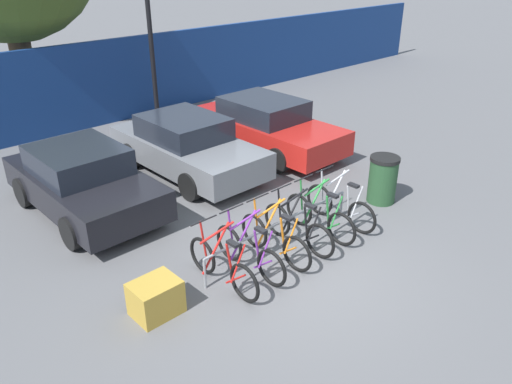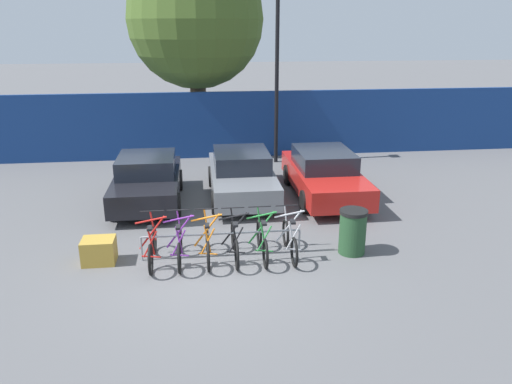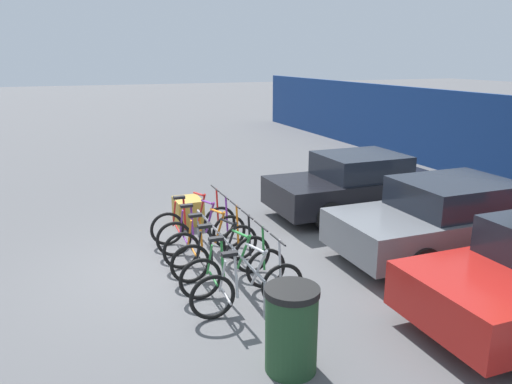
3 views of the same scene
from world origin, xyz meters
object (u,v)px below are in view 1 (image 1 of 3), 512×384
at_px(bicycle_black, 298,228).
at_px(car_grey, 187,146).
at_px(bike_rack, 282,225).
at_px(trash_bin, 383,179).
at_px(car_black, 83,181).
at_px(bicycle_green, 320,217).
at_px(lamp_post, 148,9).
at_px(bicycle_purple, 249,252).
at_px(bicycle_silver, 340,206).
at_px(car_red, 265,125).
at_px(cargo_crate, 156,298).
at_px(bicycle_red, 223,266).
at_px(bicycle_orange, 275,240).

relative_size(bicycle_black, car_grey, 0.40).
xyz_separation_m(bike_rack, trash_bin, (2.94, -0.16, 0.03)).
bearing_deg(car_black, trash_bin, -39.07).
bearing_deg(bike_rack, bicycle_black, -28.09).
xyz_separation_m(car_black, car_grey, (2.74, 0.19, 0.00)).
relative_size(bicycle_green, car_grey, 0.40).
bearing_deg(trash_bin, bicycle_black, 179.70).
height_order(car_black, lamp_post, lamp_post).
height_order(bike_rack, trash_bin, trash_bin).
bearing_deg(trash_bin, car_grey, 117.11).
relative_size(bicycle_purple, lamp_post, 0.28).
height_order(bicycle_silver, car_black, car_black).
bearing_deg(car_red, lamp_post, 101.32).
bearing_deg(trash_bin, cargo_crate, 178.17).
bearing_deg(car_grey, bicycle_black, -97.47).
height_order(car_red, cargo_crate, car_red).
distance_m(bicycle_black, car_black, 4.52).
bearing_deg(car_red, car_grey, 175.49).
distance_m(car_grey, car_red, 2.46).
height_order(bicycle_green, lamp_post, lamp_post).
height_order(bicycle_purple, car_red, car_red).
bearing_deg(bicycle_black, car_grey, 82.61).
height_order(bicycle_green, car_grey, car_grey).
distance_m(bicycle_red, cargo_crate, 1.18).
xyz_separation_m(bicycle_red, bicycle_orange, (1.19, 0.00, 0.00)).
height_order(bicycle_purple, car_grey, car_grey).
xyz_separation_m(bicycle_purple, bicycle_orange, (0.60, 0.00, 0.00)).
xyz_separation_m(bicycle_black, car_grey, (0.54, 4.13, 0.31)).
distance_m(bicycle_black, bicycle_green, 0.61).
xyz_separation_m(bicycle_silver, trash_bin, (1.43, -0.01, 0.14)).
height_order(bicycle_silver, lamp_post, lamp_post).
xyz_separation_m(bicycle_green, bicycle_silver, (0.62, 0.00, 0.00)).
distance_m(car_red, cargo_crate, 7.05).
distance_m(car_black, car_grey, 2.75).
xyz_separation_m(bicycle_orange, bicycle_silver, (1.83, 0.00, 0.00)).
xyz_separation_m(bicycle_black, car_black, (-2.20, 3.93, 0.31)).
bearing_deg(car_black, lamp_post, 42.65).
distance_m(bicycle_green, car_black, 4.84).
relative_size(bike_rack, trash_bin, 3.46).
bearing_deg(cargo_crate, car_black, 78.77).
relative_size(bicycle_orange, bicycle_green, 1.00).
height_order(bicycle_orange, car_red, car_red).
distance_m(bicycle_purple, lamp_post, 9.17).
bearing_deg(car_red, car_black, -180.00).
distance_m(bicycle_orange, bicycle_silver, 1.83).
distance_m(bicycle_black, trash_bin, 2.66).
distance_m(car_black, lamp_post, 6.55).
distance_m(bicycle_orange, cargo_crate, 2.36).
relative_size(car_black, cargo_crate, 5.65).
height_order(bicycle_red, bicycle_orange, same).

